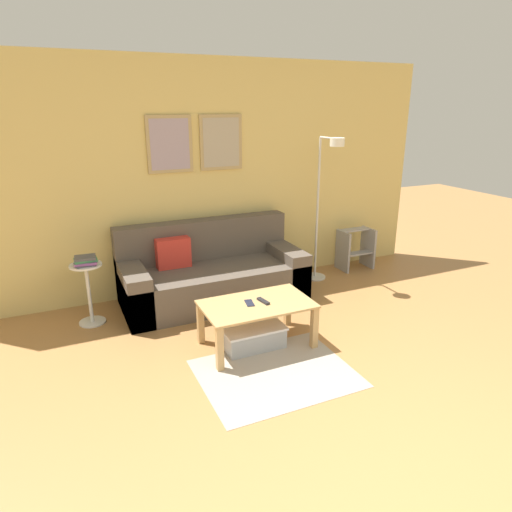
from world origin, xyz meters
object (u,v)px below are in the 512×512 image
(storage_bin, at_px, (252,335))
(cell_phone, at_px, (249,303))
(side_table, at_px, (88,289))
(coffee_table, at_px, (257,311))
(couch, at_px, (212,275))
(floor_lamp, at_px, (325,201))
(step_stool, at_px, (356,248))
(book_stack, at_px, (85,261))
(remote_control, at_px, (263,301))

(storage_bin, relative_size, cell_phone, 3.95)
(storage_bin, distance_m, side_table, 1.67)
(coffee_table, distance_m, storage_bin, 0.24)
(couch, distance_m, coffee_table, 1.14)
(storage_bin, bearing_deg, cell_phone, 157.05)
(floor_lamp, bearing_deg, cell_phone, -143.38)
(coffee_table, distance_m, step_stool, 2.41)
(storage_bin, bearing_deg, couch, 89.13)
(couch, distance_m, step_stool, 2.05)
(cell_phone, bearing_deg, step_stool, 42.57)
(couch, xyz_separation_m, step_stool, (2.05, 0.17, -0.01))
(storage_bin, height_order, book_stack, book_stack)
(storage_bin, relative_size, side_table, 0.90)
(floor_lamp, bearing_deg, remote_control, -140.22)
(storage_bin, height_order, side_table, side_table)
(book_stack, xyz_separation_m, step_stool, (3.32, 0.24, -0.38))
(couch, bearing_deg, cell_phone, -91.69)
(couch, bearing_deg, coffee_table, -88.58)
(couch, relative_size, cell_phone, 14.00)
(storage_bin, xyz_separation_m, floor_lamp, (1.40, 1.06, 0.90))
(cell_phone, bearing_deg, storage_bin, -12.10)
(storage_bin, height_order, floor_lamp, floor_lamp)
(coffee_table, xyz_separation_m, remote_control, (0.06, -0.00, 0.08))
(floor_lamp, distance_m, step_stool, 1.01)
(floor_lamp, distance_m, remote_control, 1.78)
(couch, xyz_separation_m, floor_lamp, (1.38, -0.06, 0.72))
(couch, relative_size, floor_lamp, 1.14)
(couch, bearing_deg, floor_lamp, -2.44)
(storage_bin, height_order, cell_phone, cell_phone)
(coffee_table, height_order, storage_bin, coffee_table)
(coffee_table, height_order, floor_lamp, floor_lamp)
(storage_bin, bearing_deg, remote_control, -9.99)
(couch, bearing_deg, side_table, -177.44)
(book_stack, xyz_separation_m, cell_phone, (1.24, -1.04, -0.24))
(couch, height_order, storage_bin, couch)
(step_stool, bearing_deg, couch, -175.13)
(cell_phone, bearing_deg, book_stack, 150.83)
(floor_lamp, height_order, remote_control, floor_lamp)
(remote_control, relative_size, cell_phone, 1.07)
(coffee_table, bearing_deg, storage_bin, 160.17)
(coffee_table, distance_m, cell_phone, 0.10)
(floor_lamp, xyz_separation_m, step_stool, (0.66, 0.23, -0.72))
(side_table, bearing_deg, book_stack, -69.51)
(remote_control, bearing_deg, book_stack, 132.37)
(floor_lamp, relative_size, remote_control, 11.49)
(cell_phone, bearing_deg, remote_control, -0.91)
(remote_control, bearing_deg, coffee_table, 168.17)
(side_table, height_order, cell_phone, side_table)
(storage_bin, height_order, remote_control, remote_control)
(floor_lamp, relative_size, step_stool, 3.29)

